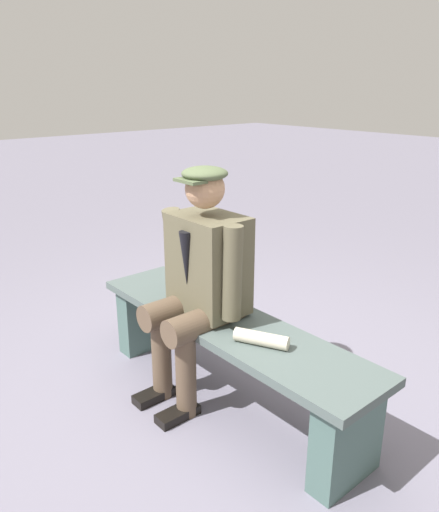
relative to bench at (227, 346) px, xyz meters
The scene contains 4 objects.
ground_plane 0.34m from the bench, ahead, with size 30.00×30.00×0.00m, color slate.
bench is the anchor object (origin of this frame).
seated_man 0.42m from the bench, 21.04° to the left, with size 0.57×0.58×1.30m.
rolled_magazine 0.36m from the bench, behind, with size 0.07×0.07×0.27m, color beige.
Camera 1 is at (-1.81, 1.60, 1.69)m, focal length 35.05 mm.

